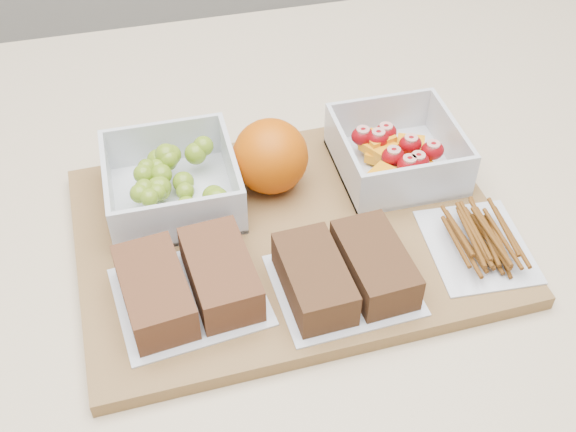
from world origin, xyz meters
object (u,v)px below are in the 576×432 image
(fruit_container, at_px, (396,154))
(pretzel_bag, at_px, (479,238))
(sandwich_bag_center, at_px, (345,272))
(sandwich_bag_left, at_px, (188,283))
(grape_container, at_px, (173,183))
(cutting_board, at_px, (290,235))
(orange, at_px, (270,156))

(fruit_container, relative_size, pretzel_bag, 1.04)
(sandwich_bag_center, bearing_deg, sandwich_bag_left, 171.61)
(fruit_container, bearing_deg, grape_container, 178.07)
(sandwich_bag_left, bearing_deg, sandwich_bag_center, -8.39)
(fruit_container, xyz_separation_m, sandwich_bag_center, (-0.10, -0.15, -0.00))
(cutting_board, distance_m, grape_container, 0.13)
(grape_container, xyz_separation_m, fruit_container, (0.24, -0.01, -0.00))
(sandwich_bag_center, height_order, pretzel_bag, sandwich_bag_center)
(fruit_container, height_order, orange, orange)
(grape_container, relative_size, pretzel_bag, 1.09)
(sandwich_bag_center, bearing_deg, grape_container, 131.35)
(grape_container, height_order, sandwich_bag_left, grape_container)
(sandwich_bag_left, relative_size, sandwich_bag_center, 1.09)
(cutting_board, bearing_deg, orange, 91.69)
(grape_container, distance_m, sandwich_bag_left, 0.13)
(grape_container, bearing_deg, sandwich_bag_left, -91.96)
(orange, height_order, sandwich_bag_left, orange)
(pretzel_bag, bearing_deg, orange, 141.94)
(orange, relative_size, sandwich_bag_center, 0.60)
(pretzel_bag, bearing_deg, cutting_board, 158.41)
(grape_container, distance_m, pretzel_bag, 0.31)
(sandwich_bag_left, height_order, pretzel_bag, sandwich_bag_left)
(orange, xyz_separation_m, pretzel_bag, (0.17, -0.14, -0.03))
(grape_container, distance_m, orange, 0.10)
(fruit_container, distance_m, pretzel_bag, 0.14)
(cutting_board, height_order, sandwich_bag_center, sandwich_bag_center)
(fruit_container, relative_size, sandwich_bag_center, 0.95)
(grape_container, xyz_separation_m, sandwich_bag_left, (-0.00, -0.13, -0.00))
(cutting_board, relative_size, orange, 5.34)
(grape_container, bearing_deg, orange, -0.90)
(fruit_container, bearing_deg, sandwich_bag_center, -125.29)
(grape_container, bearing_deg, cutting_board, -33.81)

